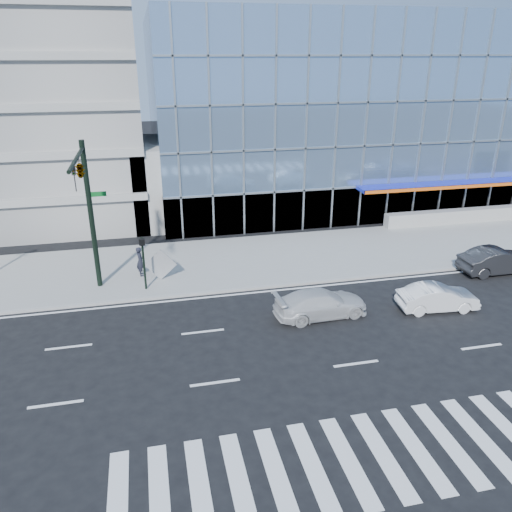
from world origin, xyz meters
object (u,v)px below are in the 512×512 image
Objects in this scene: white_suv at (321,303)px; tilted_panel at (161,265)px; white_sedan at (438,298)px; traffic_signal at (84,186)px; ped_signal_post at (143,255)px; dark_sedan at (498,261)px; pedestrian at (140,261)px.

white_suv is 9.48m from tilted_panel.
traffic_signal is at bearing 78.72° from white_sedan.
white_suv is at bearing -28.94° from ped_signal_post.
tilted_panel reaches higher than dark_sedan.
traffic_signal reaches higher than white_sedan.
ped_signal_post is at bearing 57.03° from white_suv.
pedestrian is at bearing 48.60° from white_suv.
tilted_panel is (1.13, -0.85, 0.05)m from pedestrian.
dark_sedan is at bearing -55.53° from white_sedan.
pedestrian is 1.42m from tilted_panel.
pedestrian is 1.34× the size of tilted_panel.
white_suv is at bearing -21.41° from traffic_signal.
ped_signal_post reaches higher than tilted_panel.
white_suv is 1.17× the size of white_sedan.
pedestrian is at bearing 45.83° from traffic_signal.
tilted_panel is at bearing -136.18° from pedestrian.
traffic_signal is 23.59m from dark_sedan.
traffic_signal is 18.46m from white_sedan.
dark_sedan reaches higher than white_sedan.
traffic_signal is 4.75m from ped_signal_post.
white_suv is 1.02× the size of dark_sedan.
white_sedan is at bearing -20.28° from ped_signal_post.
tilted_panel is at bearing 69.62° from white_sedan.
tilted_panel is at bearing 50.90° from ped_signal_post.
ped_signal_post is 15.44m from white_sedan.
dark_sedan is at bearing -109.78° from pedestrian.
traffic_signal is 1.70× the size of white_suv.
ped_signal_post is 1.78m from tilted_panel.
traffic_signal is at bearing 85.47° from dark_sedan.
pedestrian reaches higher than dark_sedan.
white_sedan is at bearing -20.96° from tilted_panel.
ped_signal_post is 0.65× the size of dark_sedan.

